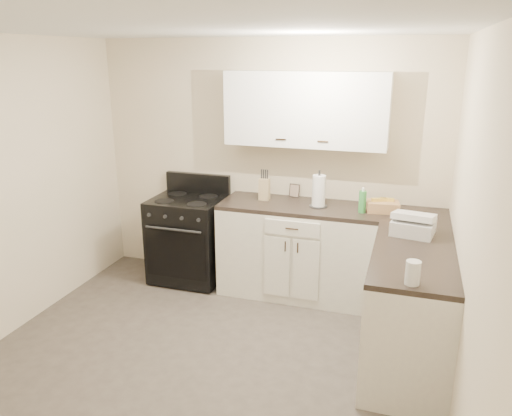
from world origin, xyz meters
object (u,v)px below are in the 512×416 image
(stove, at_px, (189,239))
(countertop_grill, at_px, (413,227))
(knife_block, at_px, (264,189))
(paper_towel, at_px, (319,191))
(wicker_basket, at_px, (383,207))

(stove, relative_size, countertop_grill, 2.75)
(knife_block, xyz_separation_m, paper_towel, (0.56, -0.07, 0.04))
(knife_block, relative_size, countertop_grill, 0.68)
(stove, bearing_deg, wicker_basket, 1.18)
(stove, distance_m, paper_towel, 1.51)
(knife_block, distance_m, wicker_basket, 1.17)
(knife_block, distance_m, countertop_grill, 1.56)
(stove, height_order, paper_towel, paper_towel)
(knife_block, xyz_separation_m, countertop_grill, (1.44, -0.59, -0.05))
(wicker_basket, distance_m, countertop_grill, 0.61)
(knife_block, xyz_separation_m, wicker_basket, (1.16, -0.05, -0.06))
(paper_towel, height_order, countertop_grill, paper_towel)
(paper_towel, distance_m, wicker_basket, 0.61)
(wicker_basket, bearing_deg, countertop_grill, -63.05)
(stove, relative_size, paper_towel, 2.89)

